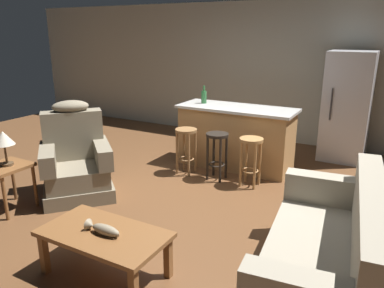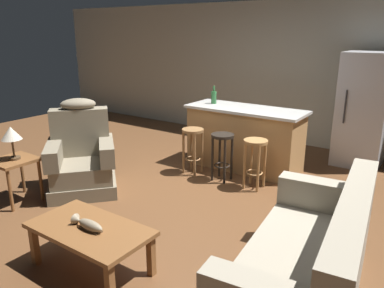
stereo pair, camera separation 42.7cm
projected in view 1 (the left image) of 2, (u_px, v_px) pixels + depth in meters
name	position (u px, v px, depth m)	size (l,w,h in m)	color
ground_plane	(194.00, 197.00, 4.82)	(12.00, 12.00, 0.00)	brown
back_wall	(274.00, 73.00, 7.05)	(12.00, 0.05, 2.60)	#B2B2A3
coffee_table	(104.00, 238.00, 3.19)	(1.10, 0.60, 0.42)	brown
fish_figurine	(103.00, 229.00, 3.13)	(0.34, 0.10, 0.10)	#4C3823
couch	(328.00, 257.00, 2.96)	(1.04, 1.98, 0.94)	#9E937F
recliner_near_lamp	(76.00, 163.00, 4.84)	(1.19, 1.19, 1.20)	#756B56
end_table	(7.00, 173.00, 4.38)	(0.48, 0.48, 0.56)	brown
table_lamp	(4.00, 140.00, 4.25)	(0.24, 0.24, 0.41)	#4C3823
kitchen_island	(236.00, 137.00, 5.81)	(1.80, 0.70, 0.95)	#AD7F4C
bar_stool_left	(186.00, 143.00, 5.53)	(0.32, 0.32, 0.68)	olive
bar_stool_middle	(217.00, 148.00, 5.29)	(0.32, 0.32, 0.68)	black
bar_stool_right	(251.00, 153.00, 5.06)	(0.32, 0.32, 0.68)	#A87A47
refrigerator	(347.00, 107.00, 6.03)	(0.70, 0.69, 1.76)	#B7B7BC
bottle_tall_green	(204.00, 97.00, 5.94)	(0.08, 0.08, 0.28)	#2D6B38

